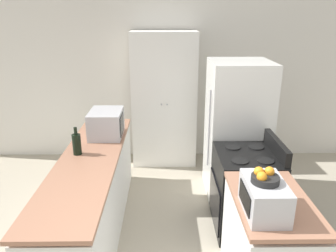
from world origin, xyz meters
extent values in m
cube|color=silver|center=(0.00, 3.49, 1.30)|extent=(7.00, 0.06, 2.60)
cube|color=silver|center=(-0.82, 1.38, 0.41)|extent=(0.58, 2.52, 0.82)
cube|color=#9E6B51|center=(-0.82, 1.38, 0.87)|extent=(0.60, 2.57, 0.04)
cube|color=silver|center=(0.82, 0.59, 0.41)|extent=(0.58, 0.95, 0.82)
cube|color=#9E6B51|center=(0.82, 0.59, 0.87)|extent=(0.60, 0.97, 0.04)
cube|color=white|center=(-0.04, 3.20, 1.02)|extent=(0.97, 0.48, 2.04)
sphere|color=#B2B2B7|center=(-0.08, 2.94, 1.02)|extent=(0.03, 0.03, 0.03)
sphere|color=#B2B2B7|center=(0.00, 2.94, 1.02)|extent=(0.03, 0.03, 0.03)
cube|color=black|center=(0.84, 1.46, 0.44)|extent=(0.64, 0.74, 0.89)
cube|color=black|center=(0.51, 1.46, 0.33)|extent=(0.02, 0.65, 0.49)
cube|color=black|center=(1.13, 1.46, 0.97)|extent=(0.06, 0.70, 0.16)
cylinder|color=black|center=(0.71, 1.28, 0.89)|extent=(0.17, 0.17, 0.01)
cylinder|color=black|center=(0.71, 1.64, 0.89)|extent=(0.17, 0.17, 0.01)
cylinder|color=black|center=(0.96, 1.28, 0.89)|extent=(0.17, 0.17, 0.01)
cylinder|color=black|center=(0.96, 1.64, 0.89)|extent=(0.17, 0.17, 0.01)
cube|color=white|center=(0.88, 2.25, 0.87)|extent=(0.73, 0.77, 1.74)
cylinder|color=gray|center=(0.50, 2.04, 0.96)|extent=(0.02, 0.02, 0.96)
cube|color=#B2B2B7|center=(-0.73, 2.03, 1.04)|extent=(0.38, 0.49, 0.31)
cube|color=black|center=(-0.54, 1.99, 1.04)|extent=(0.01, 0.30, 0.22)
cylinder|color=black|center=(-0.95, 1.48, 1.00)|extent=(0.09, 0.09, 0.22)
cylinder|color=black|center=(-0.95, 1.48, 1.15)|extent=(0.03, 0.03, 0.08)
cube|color=#B2B2B7|center=(0.69, 0.41, 1.02)|extent=(0.28, 0.44, 0.25)
cube|color=black|center=(0.54, 0.41, 1.02)|extent=(0.01, 0.31, 0.15)
cylinder|color=black|center=(0.68, 0.40, 1.17)|extent=(0.20, 0.20, 0.05)
sphere|color=orange|center=(0.72, 0.44, 1.21)|extent=(0.07, 0.07, 0.07)
sphere|color=orange|center=(0.64, 0.44, 1.21)|extent=(0.07, 0.07, 0.07)
sphere|color=orange|center=(0.64, 0.37, 1.21)|extent=(0.07, 0.07, 0.07)
camera|label=1|loc=(-0.04, -1.67, 2.30)|focal=35.00mm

